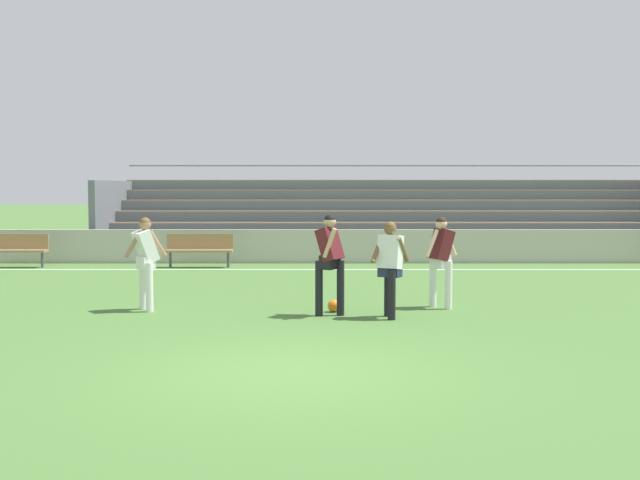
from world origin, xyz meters
name	(u,v)px	position (x,y,z in m)	size (l,w,h in m)	color
ground_plane	(292,371)	(0.00, 0.00, 0.00)	(160.00, 160.00, 0.00)	#477033
field_line_sideline	(309,269)	(0.00, 11.34, 0.00)	(44.00, 0.12, 0.01)	white
sideline_wall	(310,246)	(0.00, 13.14, 0.48)	(48.00, 0.16, 0.95)	#BCB7AD
bleacher_stand	(399,215)	(2.84, 16.24, 1.25)	(18.52, 5.13, 2.94)	#897051
bench_far_right	(202,247)	(-2.90, 11.95, 0.55)	(1.80, 0.40, 0.90)	#99754C
bench_centre_sideline	(17,247)	(-7.92, 11.95, 0.55)	(1.80, 0.40, 0.90)	#99754C
player_white_on_ball	(392,261)	(1.52, 3.78, 0.96)	(0.69, 0.48, 1.62)	black
player_dark_dropping_back	(332,255)	(0.52, 4.02, 1.03)	(0.53, 0.64, 1.73)	black
player_dark_trailing_run	(443,254)	(2.54, 4.88, 0.98)	(0.65, 0.50, 1.65)	white
player_white_wide_left	(148,255)	(-2.72, 4.58, 0.98)	(0.71, 0.54, 1.65)	white
soccer_ball	(336,306)	(0.60, 4.41, 0.11)	(0.22, 0.22, 0.22)	orange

